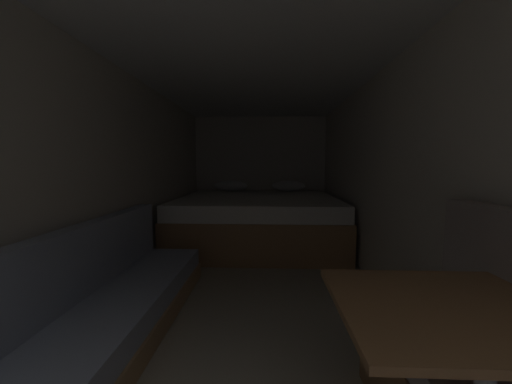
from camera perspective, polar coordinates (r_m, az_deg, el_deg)
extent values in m
plane|color=#A39984|center=(2.80, -0.94, -19.20)|extent=(7.48, 7.48, 0.00)
cube|color=beige|center=(5.31, 0.81, 3.87)|extent=(2.48, 0.05, 2.04)
cube|color=beige|center=(2.89, -25.80, 1.98)|extent=(0.05, 5.48, 2.04)
cube|color=beige|center=(2.76, 25.11, 1.87)|extent=(0.05, 5.48, 2.04)
cube|color=white|center=(2.70, -1.01, 24.90)|extent=(2.48, 5.48, 0.05)
cube|color=#9E7247|center=(4.29, 0.36, -6.91)|extent=(2.26, 2.10, 0.50)
cube|color=white|center=(4.22, 0.37, -2.25)|extent=(2.22, 2.06, 0.20)
ellipsoid|color=white|center=(5.08, -5.02, 1.24)|extent=(0.59, 0.31, 0.19)
ellipsoid|color=white|center=(5.05, 6.49, 1.20)|extent=(0.59, 0.31, 0.19)
cube|color=tan|center=(2.14, -29.46, -26.12)|extent=(0.62, 2.71, 0.14)
cube|color=#99A3B7|center=(2.07, -29.66, -22.65)|extent=(0.58, 2.67, 0.15)
cube|color=#99A3B7|center=(2.09, -36.04, -13.48)|extent=(0.12, 2.67, 0.47)
cube|color=brown|center=(1.17, 34.70, -18.55)|extent=(0.73, 0.59, 0.02)
cylinder|color=silver|center=(1.46, 30.25, -29.60)|extent=(0.05, 0.05, 0.70)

